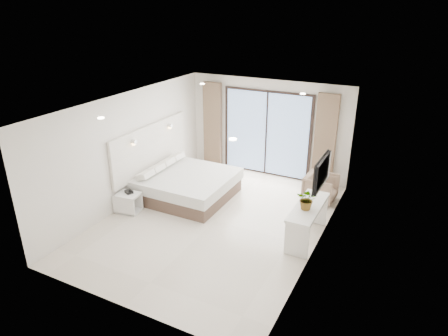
# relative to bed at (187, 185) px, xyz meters

# --- Properties ---
(ground) EXTENTS (6.20, 6.20, 0.00)m
(ground) POSITION_rel_bed_xyz_m (1.22, -0.77, -0.32)
(ground) COLOR beige
(ground) RESTS_ON ground
(room_shell) EXTENTS (4.62, 6.22, 2.72)m
(room_shell) POSITION_rel_bed_xyz_m (1.02, 0.06, 1.26)
(room_shell) COLOR silver
(room_shell) RESTS_ON ground
(bed) EXTENTS (2.18, 2.07, 0.75)m
(bed) POSITION_rel_bed_xyz_m (0.00, 0.00, 0.00)
(bed) COLOR brown
(bed) RESTS_ON ground
(nightstand) EXTENTS (0.56, 0.49, 0.46)m
(nightstand) POSITION_rel_bed_xyz_m (-0.78, -1.31, -0.08)
(nightstand) COLOR white
(nightstand) RESTS_ON ground
(phone) EXTENTS (0.23, 0.21, 0.06)m
(phone) POSITION_rel_bed_xyz_m (-0.78, -1.26, 0.18)
(phone) COLOR black
(phone) RESTS_ON nightstand
(console_desk) EXTENTS (0.49, 1.57, 0.77)m
(console_desk) POSITION_rel_bed_xyz_m (3.26, -0.54, 0.24)
(console_desk) COLOR white
(console_desk) RESTS_ON ground
(plant) EXTENTS (0.42, 0.46, 0.34)m
(plant) POSITION_rel_bed_xyz_m (3.26, -0.70, 0.62)
(plant) COLOR #33662D
(plant) RESTS_ON console_desk
(armchair) EXTENTS (0.73, 0.77, 0.75)m
(armchair) POSITION_rel_bed_xyz_m (3.07, 1.32, 0.05)
(armchair) COLOR #8C775C
(armchair) RESTS_ON ground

